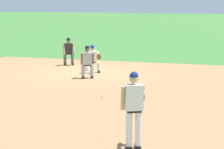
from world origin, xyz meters
TOP-DOWN VIEW (x-y plane):
  - ground_plane at (0.00, 0.00)m, footprint 160.00×160.00m
  - infield_dirt_patch at (-4.82, -2.28)m, footprint 18.00×18.00m
  - first_base_bag at (0.00, 0.00)m, footprint 0.38×0.38m
  - baseball at (-4.68, -2.23)m, footprint 0.07×0.07m
  - pitcher at (-9.60, -4.55)m, footprint 0.83×0.59m
  - first_baseman at (0.15, -0.25)m, footprint 0.84×0.98m
  - baserunner at (-1.22, -0.46)m, footprint 0.58×0.67m
  - umpire at (2.10, 1.76)m, footprint 0.61×0.67m

SIDE VIEW (x-z plane):
  - ground_plane at x=0.00m, z-range 0.00..0.00m
  - infield_dirt_patch at x=-4.82m, z-range 0.00..0.01m
  - baseball at x=-4.68m, z-range 0.00..0.07m
  - first_base_bag at x=0.00m, z-range 0.00..0.09m
  - first_baseman at x=0.15m, z-range 0.06..1.40m
  - baserunner at x=-1.22m, z-range 0.06..1.52m
  - umpire at x=2.10m, z-range 0.06..1.52m
  - pitcher at x=-9.60m, z-range 0.13..1.99m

